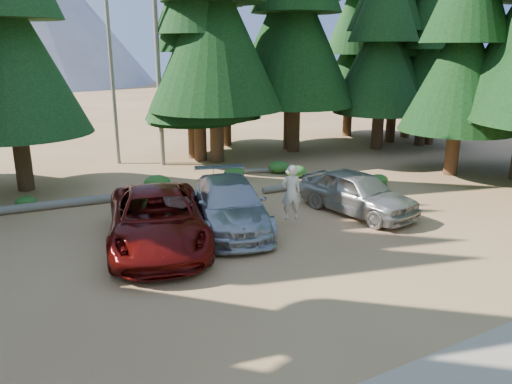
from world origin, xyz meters
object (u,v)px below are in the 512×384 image
Objects in this scene: log_left at (63,203)px; log_mid at (256,171)px; silver_minivan_right at (357,192)px; log_right at (307,185)px; red_pickup at (157,219)px; silver_minivan_center at (230,204)px; frisbee_player at (291,192)px.

log_left reaches higher than log_mid.
silver_minivan_right is 1.08× the size of log_right.
red_pickup reaches higher than log_mid.
log_mid is at bearing 12.64° from log_left.
silver_minivan_center is at bearing 23.27° from red_pickup.
red_pickup is 10.04m from log_mid.
red_pickup is at bearing 166.35° from silver_minivan_right.
red_pickup is 1.11× the size of silver_minivan_center.
red_pickup is 3.24× the size of frisbee_player.
silver_minivan_center is 1.96× the size of log_mid.
silver_minivan_right is at bearing -27.30° from log_left.
log_mid is (2.72, 7.42, -1.14)m from frisbee_player.
log_right is (5.25, 2.91, -0.69)m from silver_minivan_center.
frisbee_player is 7.99m from log_mid.
log_right is at bearing 46.09° from silver_minivan_center.
red_pickup is 7.65m from silver_minivan_right.
silver_minivan_center is 1.29× the size of log_right.
silver_minivan_right is at bearing 5.85° from silver_minivan_center.
red_pickup is 2.18× the size of log_mid.
silver_minivan_right is at bearing -93.46° from log_right.
frisbee_player is at bearing -128.70° from log_right.
silver_minivan_center is 2.16m from frisbee_player.
frisbee_player is at bearing -37.77° from log_left.
silver_minivan_center is 2.91× the size of frisbee_player.
frisbee_player reaches higher than red_pickup.
frisbee_player is 0.44× the size of log_right.
log_mid is 3.57m from log_right.
log_left is (-9.68, 6.13, -0.65)m from silver_minivan_right.
log_mid is (9.38, 1.25, -0.05)m from log_left.
silver_minivan_center is at bearing -41.98° from log_left.
log_left reaches higher than log_right.
log_mid is (-0.30, 7.38, -0.70)m from silver_minivan_right.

